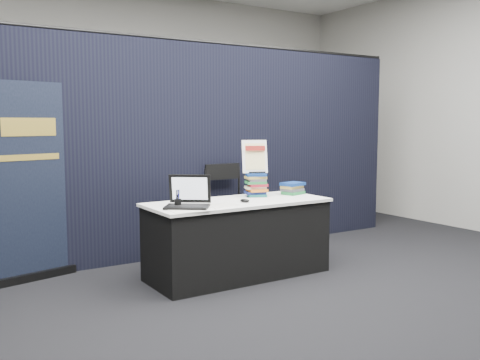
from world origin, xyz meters
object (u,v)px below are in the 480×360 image
object	(u,v)px
display_table	(238,238)
pullup_banner	(32,193)
book_stack_short	(292,188)
laptop	(184,200)
book_stack_tall	(256,185)
stacking_chair	(231,206)
info_sign	(255,157)

from	to	relation	value
display_table	pullup_banner	size ratio (longest dim) A/B	0.95
book_stack_short	pullup_banner	xyz separation A→B (m)	(-2.47, 0.85, 0.03)
laptop	pullup_banner	xyz separation A→B (m)	(-1.11, 1.03, 0.02)
pullup_banner	book_stack_tall	bearing A→B (deg)	-33.74
pullup_banner	display_table	bearing A→B (deg)	-41.52
laptop	stacking_chair	size ratio (longest dim) A/B	0.48
book_stack_tall	info_sign	world-z (taller)	info_sign
book_stack_tall	book_stack_short	size ratio (longest dim) A/B	0.93
pullup_banner	info_sign	bearing A→B (deg)	-32.99
book_stack_short	info_sign	xyz separation A→B (m)	(-0.42, 0.10, 0.34)
display_table	stacking_chair	bearing A→B (deg)	63.51
stacking_chair	book_stack_tall	bearing A→B (deg)	-93.59
laptop	pullup_banner	size ratio (longest dim) A/B	0.26
info_sign	book_stack_tall	bearing A→B (deg)	-66.03
pullup_banner	laptop	bearing A→B (deg)	-55.69
book_stack_tall	display_table	bearing A→B (deg)	-153.91
book_stack_short	laptop	bearing A→B (deg)	-172.73
book_stack_tall	pullup_banner	world-z (taller)	pullup_banner
laptop	pullup_banner	world-z (taller)	pullup_banner
laptop	book_stack_tall	world-z (taller)	laptop
info_sign	pullup_banner	distance (m)	2.21
info_sign	display_table	bearing A→B (deg)	-125.79
book_stack_short	pullup_banner	bearing A→B (deg)	160.96
display_table	info_sign	world-z (taller)	info_sign
laptop	stacking_chair	world-z (taller)	stacking_chair
book_stack_tall	stacking_chair	distance (m)	0.62
display_table	book_stack_tall	distance (m)	0.61
display_table	laptop	xyz separation A→B (m)	(-0.62, -0.08, 0.44)
display_table	info_sign	xyz separation A→B (m)	(0.33, 0.19, 0.78)
book_stack_short	stacking_chair	world-z (taller)	stacking_chair
display_table	stacking_chair	world-z (taller)	stacking_chair
book_stack_short	book_stack_tall	bearing A→B (deg)	170.96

